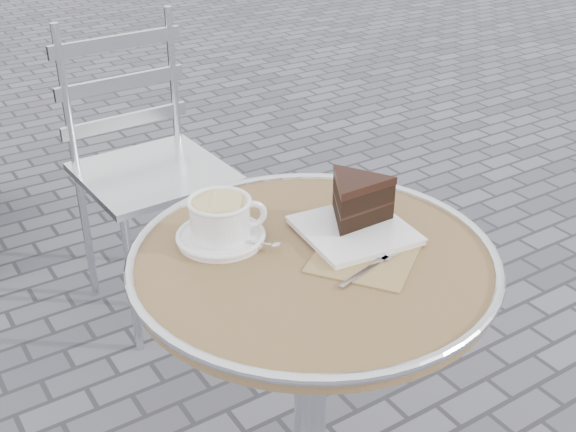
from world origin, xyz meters
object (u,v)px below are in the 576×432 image
cafe_table (312,324)px  cake_plate_set (356,207)px  bistro_chair (137,134)px  cappuccino_set (221,223)px

cafe_table → cake_plate_set: cake_plate_set is taller
cake_plate_set → cafe_table: bearing=-157.1°
cafe_table → bistro_chair: size_ratio=0.78×
cappuccino_set → cake_plate_set: bearing=-4.8°
cafe_table → bistro_chair: bistro_chair is taller
cafe_table → cappuccino_set: bearing=129.1°
cappuccino_set → cake_plate_set: size_ratio=0.55×
cafe_table → cappuccino_set: (-0.12, 0.15, 0.20)m
cappuccino_set → cafe_table: bearing=-32.4°
cafe_table → cake_plate_set: bearing=16.6°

